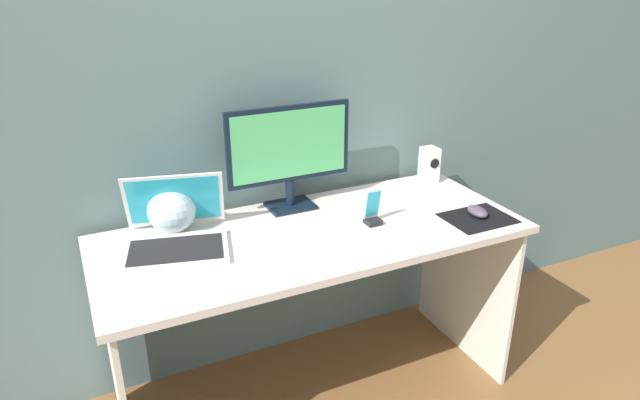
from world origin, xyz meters
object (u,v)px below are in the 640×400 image
at_px(laptop, 176,233).
at_px(keyboard_external, 330,255).
at_px(phone_in_dock, 373,211).
at_px(fishbowl, 172,210).
at_px(speaker_right, 429,165).
at_px(mouse, 477,211).
at_px(monitor, 289,151).

bearing_deg(laptop, keyboard_external, -34.45).
bearing_deg(phone_in_dock, fishbowl, 159.43).
height_order(speaker_right, fishbowl, fishbowl).
bearing_deg(laptop, phone_in_dock, -11.30).
xyz_separation_m(speaker_right, mouse, (-0.05, -0.38, -0.06)).
distance_m(fishbowl, mouse, 1.14).
bearing_deg(keyboard_external, fishbowl, 137.16).
bearing_deg(fishbowl, phone_in_dock, -20.57).
height_order(monitor, phone_in_dock, monitor).
bearing_deg(fishbowl, laptop, -97.06).
distance_m(monitor, keyboard_external, 0.49).
bearing_deg(phone_in_dock, speaker_right, 30.97).
relative_size(monitor, phone_in_dock, 3.57).
distance_m(speaker_right, keyboard_external, 0.82).
distance_m(monitor, speaker_right, 0.67).
distance_m(monitor, fishbowl, 0.49).
xyz_separation_m(monitor, mouse, (0.61, -0.39, -0.21)).
height_order(fishbowl, keyboard_external, fishbowl).
relative_size(speaker_right, mouse, 1.56).
xyz_separation_m(speaker_right, keyboard_external, (-0.69, -0.43, -0.07)).
bearing_deg(fishbowl, keyboard_external, -44.53).
bearing_deg(mouse, keyboard_external, -171.58).
height_order(fishbowl, phone_in_dock, fishbowl).
bearing_deg(keyboard_external, monitor, 86.44).
height_order(laptop, mouse, laptop).
distance_m(monitor, mouse, 0.75).
bearing_deg(fishbowl, speaker_right, 0.41).
bearing_deg(monitor, keyboard_external, -95.25).
bearing_deg(speaker_right, keyboard_external, -148.50).
height_order(speaker_right, keyboard_external, speaker_right).
relative_size(laptop, mouse, 4.10).
relative_size(mouse, phone_in_dock, 0.72).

